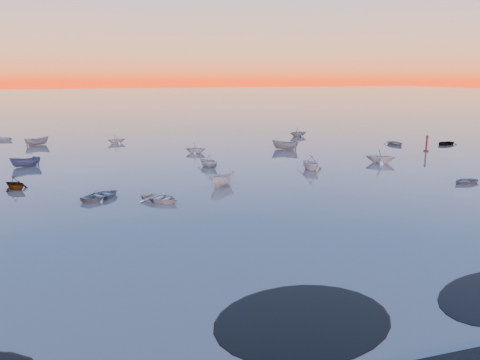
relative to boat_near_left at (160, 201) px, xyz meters
name	(u,v)px	position (x,y,z in m)	size (l,w,h in m)	color
ground	(145,125)	(5.96, 72.81, 0.00)	(600.00, 600.00, 0.00)	#625951
mud_lobes	(365,342)	(5.96, -28.19, 0.01)	(140.00, 6.00, 0.07)	black
moored_fleet	(177,156)	(5.96, 25.81, 0.00)	(124.00, 58.00, 1.20)	silver
boat_near_left	(160,201)	(0.00, 0.00, 0.00)	(4.33, 1.80, 1.08)	silver
boat_near_center	(223,185)	(7.76, 4.88, 0.00)	(4.16, 1.76, 1.44)	silver
boat_near_right	(209,167)	(8.76, 15.97, 0.00)	(3.86, 1.74, 1.35)	silver
channel_marker	(427,145)	(46.03, 18.15, 1.13)	(0.80, 0.80, 2.86)	#4B1710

